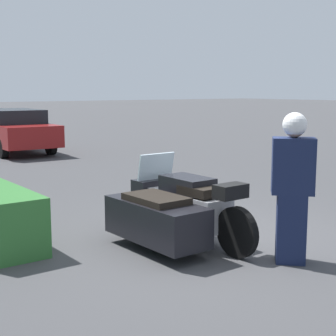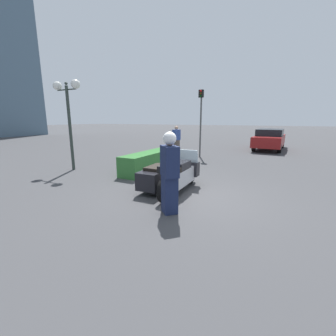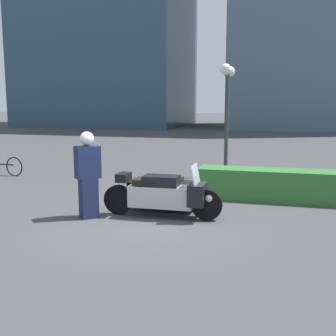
# 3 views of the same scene
# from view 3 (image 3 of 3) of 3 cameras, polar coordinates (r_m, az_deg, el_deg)

# --- Properties ---
(ground_plane) EXTENTS (160.00, 160.00, 0.00)m
(ground_plane) POSITION_cam_3_polar(r_m,az_deg,el_deg) (8.88, -3.25, -6.94)
(ground_plane) COLOR #424244
(police_motorcycle) EXTENTS (2.58, 1.26, 1.16)m
(police_motorcycle) POSITION_cam_3_polar(r_m,az_deg,el_deg) (9.21, -0.16, -3.33)
(police_motorcycle) COLOR black
(police_motorcycle) RESTS_ON ground
(officer_rider) EXTENTS (0.57, 0.56, 1.82)m
(officer_rider) POSITION_cam_3_polar(r_m,az_deg,el_deg) (8.94, -10.80, -0.64)
(officer_rider) COLOR #192347
(officer_rider) RESTS_ON ground
(hedge_bush_curbside) EXTENTS (3.77, 0.80, 0.77)m
(hedge_bush_curbside) POSITION_cam_3_polar(r_m,az_deg,el_deg) (10.78, 14.22, -2.24)
(hedge_bush_curbside) COLOR #337033
(hedge_bush_curbside) RESTS_ON ground
(twin_lamp_post) EXTENTS (0.34, 1.38, 3.57)m
(twin_lamp_post) POSITION_cam_3_polar(r_m,az_deg,el_deg) (13.66, 8.03, 10.35)
(twin_lamp_post) COLOR #2D3833
(twin_lamp_post) RESTS_ON ground
(bicycle_parked) EXTENTS (1.60, 0.18, 0.69)m
(bicycle_parked) POSITION_cam_3_polar(r_m,az_deg,el_deg) (15.08, -21.48, 0.28)
(bicycle_parked) COLOR black
(bicycle_parked) RESTS_ON ground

